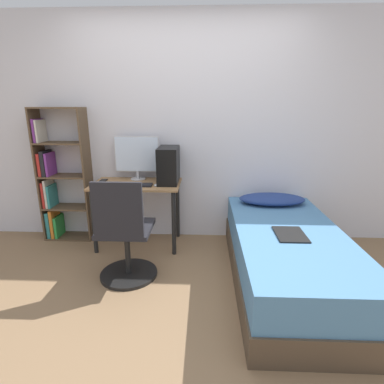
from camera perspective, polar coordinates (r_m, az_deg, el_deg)
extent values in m
plane|color=#846647|center=(2.48, -2.96, -22.05)|extent=(14.00, 14.00, 0.00)
cube|color=silver|center=(3.44, -0.95, 11.44)|extent=(8.00, 0.05, 2.50)
cube|color=#997047|center=(3.31, -10.52, 1.49)|extent=(0.95, 0.56, 0.02)
cylinder|color=black|center=(3.33, -18.21, -5.49)|extent=(0.04, 0.04, 0.70)
cylinder|color=black|center=(3.14, -3.49, -6.01)|extent=(0.04, 0.04, 0.70)
cylinder|color=black|center=(3.73, -15.83, -2.96)|extent=(0.04, 0.04, 0.70)
cylinder|color=black|center=(3.56, -2.76, -3.26)|extent=(0.04, 0.04, 0.70)
cube|color=brown|center=(3.84, -26.69, 2.80)|extent=(0.02, 0.25, 1.52)
cube|color=brown|center=(3.61, -19.20, 2.88)|extent=(0.02, 0.25, 1.52)
cube|color=brown|center=(3.94, -21.87, -7.81)|extent=(0.52, 0.25, 0.02)
cube|color=brown|center=(3.81, -22.45, -2.64)|extent=(0.52, 0.25, 0.02)
cube|color=brown|center=(3.72, -23.06, 2.84)|extent=(0.52, 0.25, 0.02)
cube|color=brown|center=(3.66, -23.71, 8.56)|extent=(0.52, 0.25, 0.02)
cube|color=brown|center=(3.64, -24.38, 14.40)|extent=(0.52, 0.25, 0.02)
cube|color=teal|center=(3.98, -25.15, -5.39)|extent=(0.04, 0.22, 0.31)
cube|color=orange|center=(3.96, -24.59, -5.25)|extent=(0.04, 0.22, 0.34)
cube|color=green|center=(3.95, -23.96, -5.88)|extent=(0.03, 0.22, 0.25)
cube|color=red|center=(3.88, -25.89, -0.30)|extent=(0.03, 0.22, 0.30)
cube|color=beige|center=(3.86, -25.49, -0.10)|extent=(0.02, 0.22, 0.33)
cube|color=teal|center=(3.85, -25.07, -0.62)|extent=(0.02, 0.22, 0.26)
cube|color=red|center=(3.80, -26.49, 4.80)|extent=(0.03, 0.22, 0.25)
cube|color=black|center=(3.78, -25.94, 5.01)|extent=(0.04, 0.22, 0.28)
cube|color=#7A338E|center=(3.76, -25.35, 4.86)|extent=(0.03, 0.22, 0.26)
cube|color=#7A338E|center=(3.76, -27.24, 10.37)|extent=(0.03, 0.22, 0.25)
cube|color=beige|center=(3.74, -26.84, 10.33)|extent=(0.02, 0.22, 0.24)
cylinder|color=black|center=(2.97, -11.90, -14.96)|extent=(0.53, 0.53, 0.03)
cylinder|color=black|center=(2.86, -12.17, -11.06)|extent=(0.05, 0.05, 0.42)
cube|color=black|center=(2.76, -12.45, -6.79)|extent=(0.46, 0.46, 0.04)
cube|color=black|center=(2.48, -14.01, -3.33)|extent=(0.41, 0.04, 0.46)
cube|color=#4C3D2D|center=(2.90, 17.37, -13.96)|extent=(0.93, 1.95, 0.22)
cube|color=teal|center=(2.79, 17.80, -9.50)|extent=(0.90, 1.91, 0.27)
ellipsoid|color=navy|center=(3.37, 14.99, -1.31)|extent=(0.71, 0.36, 0.11)
cube|color=black|center=(2.63, 18.21, -7.66)|extent=(0.24, 0.32, 0.01)
cylinder|color=#B7B7BC|center=(3.48, -10.23, 2.48)|extent=(0.17, 0.17, 0.01)
cylinder|color=#B7B7BC|center=(3.47, -10.27, 3.28)|extent=(0.04, 0.04, 0.09)
cube|color=#B7B7BC|center=(3.43, -10.44, 7.09)|extent=(0.50, 0.01, 0.40)
cube|color=silver|center=(3.42, -10.47, 7.07)|extent=(0.48, 0.01, 0.38)
cube|color=black|center=(3.20, -11.18, 1.35)|extent=(0.40, 0.12, 0.02)
cube|color=black|center=(3.25, -4.48, 5.15)|extent=(0.21, 0.41, 0.39)
ellipsoid|color=silver|center=(3.15, -6.75, 1.32)|extent=(0.06, 0.09, 0.02)
cube|color=black|center=(3.48, -16.60, 2.08)|extent=(0.07, 0.14, 0.01)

